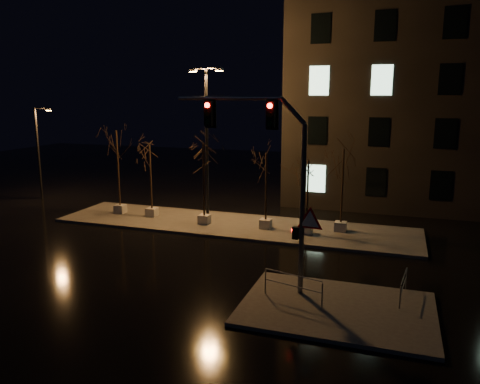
% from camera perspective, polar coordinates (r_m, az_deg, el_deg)
% --- Properties ---
extents(ground, '(90.00, 90.00, 0.00)m').
position_cam_1_polar(ground, '(23.30, -5.93, -8.00)').
color(ground, black).
rests_on(ground, ground).
extents(median, '(22.00, 5.00, 0.15)m').
position_cam_1_polar(median, '(28.58, -0.90, -4.06)').
color(median, '#4A4742').
rests_on(median, ground).
extents(sidewalk_corner, '(7.00, 5.00, 0.15)m').
position_cam_1_polar(sidewalk_corner, '(18.22, 11.70, -13.74)').
color(sidewalk_corner, '#4A4742').
rests_on(sidewalk_corner, ground).
extents(building, '(25.00, 12.00, 15.00)m').
position_cam_1_polar(building, '(38.19, 26.31, 10.00)').
color(building, black).
rests_on(building, ground).
extents(tree_0, '(1.80, 1.80, 5.63)m').
position_cam_1_polar(tree_0, '(31.51, -14.75, 5.08)').
color(tree_0, '#B4B0A8').
rests_on(tree_0, median).
extents(tree_1, '(1.80, 1.80, 4.74)m').
position_cam_1_polar(tree_1, '(30.22, -10.91, 3.70)').
color(tree_1, '#B4B0A8').
rests_on(tree_1, median).
extents(tree_2, '(1.80, 1.80, 5.08)m').
position_cam_1_polar(tree_2, '(27.94, -4.48, 3.77)').
color(tree_2, '#B4B0A8').
rests_on(tree_2, median).
extents(tree_3, '(1.80, 1.80, 4.58)m').
position_cam_1_polar(tree_3, '(26.96, 3.21, 2.70)').
color(tree_3, '#B4B0A8').
rests_on(tree_3, median).
extents(tree_4, '(1.80, 1.80, 4.33)m').
position_cam_1_polar(tree_4, '(26.11, 8.29, 1.89)').
color(tree_4, '#B4B0A8').
rests_on(tree_4, median).
extents(tree_5, '(1.80, 1.80, 4.86)m').
position_cam_1_polar(tree_5, '(26.92, 12.46, 2.89)').
color(tree_5, '#B4B0A8').
rests_on(tree_5, median).
extents(traffic_signal_mast, '(6.24, 0.72, 7.65)m').
position_cam_1_polar(traffic_signal_mast, '(18.11, 3.98, 3.25)').
color(traffic_signal_mast, '#5C5F64').
rests_on(traffic_signal_mast, sidewalk_corner).
extents(streetlight_main, '(2.33, 0.65, 9.32)m').
position_cam_1_polar(streetlight_main, '(28.88, -4.08, 7.08)').
color(streetlight_main, black).
rests_on(streetlight_main, median).
extents(streetlight_far, '(1.34, 0.55, 6.95)m').
position_cam_1_polar(streetlight_far, '(38.82, -23.27, 4.80)').
color(streetlight_far, black).
rests_on(streetlight_far, ground).
extents(guard_rail_a, '(2.38, 0.68, 1.06)m').
position_cam_1_polar(guard_rail_a, '(18.13, 6.46, -11.03)').
color(guard_rail_a, '#5C5F64').
rests_on(guard_rail_a, sidewalk_corner).
extents(guard_rail_b, '(0.27, 1.97, 0.94)m').
position_cam_1_polar(guard_rail_b, '(19.29, 19.32, -10.49)').
color(guard_rail_b, '#5C5F64').
rests_on(guard_rail_b, sidewalk_corner).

